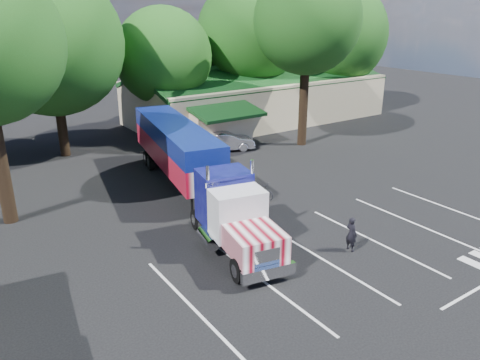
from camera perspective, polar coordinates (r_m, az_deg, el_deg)
ground at (r=25.03m, az=0.63°, el=-4.08°), size 120.00×120.00×0.00m
event_hall at (r=46.01m, az=1.96°, el=10.07°), size 24.20×14.12×5.55m
tree_row_c at (r=35.88m, az=-22.07°, el=15.19°), size 10.00×10.00×13.05m
tree_row_d at (r=40.19m, az=-9.35°, el=14.64°), size 8.00×8.00×10.60m
tree_row_e at (r=45.08m, az=1.10°, el=17.38°), size 9.60×9.60×12.90m
tree_row_f at (r=50.68m, az=11.61°, el=16.98°), size 10.40×10.40×13.00m
tree_near_right at (r=36.67m, az=8.21°, el=18.71°), size 8.00×8.00×13.50m
semi_truck at (r=26.66m, az=-6.33°, el=2.47°), size 5.90×18.93×3.95m
woman at (r=21.61m, az=13.42°, el=-6.41°), size 0.40×0.60×1.63m
bicycle at (r=26.75m, az=2.24°, el=-1.28°), size 1.41×2.03×1.01m
silver_sedan at (r=35.91m, az=-1.78°, el=4.73°), size 4.63×2.92×1.44m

